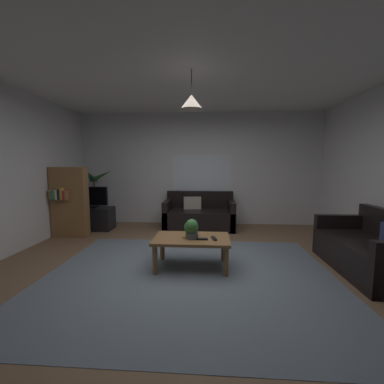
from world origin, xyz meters
TOP-DOWN VIEW (x-y plane):
  - floor at (0.00, 0.00)m, footprint 5.80×5.53m
  - rug at (0.00, -0.20)m, footprint 3.77×3.04m
  - wall_back at (0.00, 2.79)m, footprint 5.92×0.06m
  - ceiling at (0.00, 0.00)m, footprint 5.80×5.53m
  - window_pane at (0.07, 2.76)m, footprint 1.38×0.01m
  - couch_under_window at (0.03, 2.29)m, footprint 1.57×0.82m
  - couch_right_side at (2.43, 0.10)m, footprint 0.82×1.53m
  - coffee_table at (0.01, 0.09)m, footprint 1.05×0.64m
  - book_on_table_0 at (-0.03, 0.07)m, footprint 0.16×0.12m
  - remote_on_table_0 at (0.16, -0.01)m, footprint 0.16×0.05m
  - remote_on_table_1 at (0.32, 0.03)m, footprint 0.09×0.17m
  - potted_plant_on_table at (0.01, 0.05)m, footprint 0.20×0.21m
  - tv_stand at (-2.35, 2.01)m, footprint 0.90×0.44m
  - tv at (-2.35, 1.99)m, footprint 0.74×0.16m
  - potted_palm_corner at (-2.47, 2.42)m, footprint 0.83×0.88m
  - bookshelf_corner at (-2.53, 1.44)m, footprint 0.70×0.31m
  - pendant_lamp at (0.01, 0.09)m, footprint 0.29×0.29m

SIDE VIEW (x-z plane):
  - floor at x=0.00m, z-range -0.02..0.00m
  - rug at x=0.00m, z-range 0.00..0.01m
  - tv_stand at x=-2.35m, z-range 0.00..0.50m
  - couch_under_window at x=0.03m, z-range -0.13..0.69m
  - couch_right_side at x=2.43m, z-range -0.13..0.69m
  - coffee_table at x=0.01m, z-range 0.15..0.58m
  - book_on_table_0 at x=-0.03m, z-range 0.43..0.45m
  - remote_on_table_0 at x=0.16m, z-range 0.43..0.46m
  - remote_on_table_1 at x=0.32m, z-range 0.43..0.46m
  - potted_plant_on_table at x=0.01m, z-range 0.44..0.71m
  - potted_palm_corner at x=-2.47m, z-range -0.10..1.30m
  - bookshelf_corner at x=-2.53m, z-range 0.01..1.41m
  - tv at x=-2.35m, z-range 0.50..0.97m
  - window_pane at x=0.07m, z-range 0.72..1.69m
  - wall_back at x=0.00m, z-range 0.00..2.69m
  - pendant_lamp at x=0.01m, z-range 2.01..2.53m
  - ceiling at x=0.00m, z-range 2.69..2.71m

